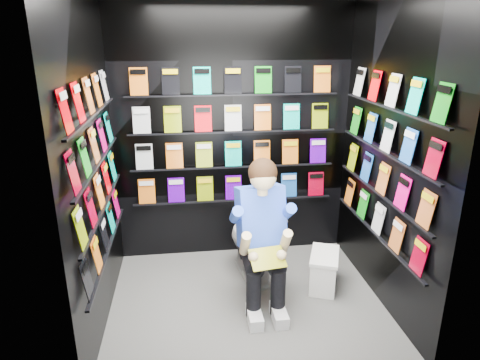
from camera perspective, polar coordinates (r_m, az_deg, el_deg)
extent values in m
plane|color=#565653|center=(4.00, 0.87, -15.93)|extent=(2.40, 2.40, 0.00)
cube|color=black|center=(4.39, -0.96, 5.90)|extent=(2.40, 0.04, 2.60)
cube|color=black|center=(2.50, 4.35, -4.23)|extent=(2.40, 0.04, 2.60)
cube|color=black|center=(3.47, -19.04, 1.37)|extent=(0.04, 2.00, 2.60)
cube|color=black|center=(3.79, 19.23, 2.78)|extent=(0.04, 2.00, 2.60)
imported|color=white|center=(4.22, 1.72, -8.13)|extent=(0.53, 0.80, 0.73)
cube|color=white|center=(4.20, 11.09, -11.92)|extent=(0.37, 0.47, 0.31)
cube|color=white|center=(4.12, 11.24, -9.85)|extent=(0.39, 0.50, 0.03)
cube|color=green|center=(3.49, 3.69, -10.37)|extent=(0.31, 0.21, 0.12)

